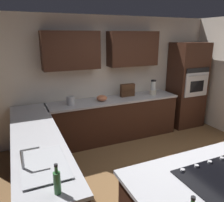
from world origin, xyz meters
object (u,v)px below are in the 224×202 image
object	(u,v)px
sink_unit	(43,164)
cooktop	(221,177)
blender	(153,88)
mixing_bowl	(102,98)
spice_rack	(127,90)
wall_oven	(187,85)
kettle	(71,101)
dish_soap_bottle	(57,182)

from	to	relation	value
sink_unit	cooktop	bearing A→B (deg)	149.35
blender	mixing_bowl	distance (m)	1.25
sink_unit	cooktop	world-z (taller)	sink_unit
sink_unit	spice_rack	bearing A→B (deg)	-134.89
wall_oven	cooktop	xyz separation A→B (m)	(2.17, 2.90, -0.11)
spice_rack	kettle	size ratio (longest dim) A/B	1.94
spice_rack	blender	bearing A→B (deg)	169.87
sink_unit	kettle	world-z (taller)	sink_unit
blender	spice_rack	size ratio (longest dim) A/B	1.05
spice_rack	dish_soap_bottle	xyz separation A→B (m)	(2.02, 2.57, -0.03)
cooktop	kettle	xyz separation A→B (m)	(0.73, -2.88, 0.08)
blender	sink_unit	bearing A→B (deg)	36.46
mixing_bowl	dish_soap_bottle	size ratio (longest dim) A/B	0.78
sink_unit	kettle	bearing A→B (deg)	-111.47
blender	spice_rack	xyz separation A→B (m)	(0.60, -0.11, -0.01)
cooktop	blender	xyz separation A→B (m)	(-1.17, -2.88, 0.14)
sink_unit	dish_soap_bottle	world-z (taller)	dish_soap_bottle
kettle	mixing_bowl	bearing A→B (deg)	180.00
cooktop	kettle	distance (m)	2.97
sink_unit	dish_soap_bottle	bearing A→B (deg)	96.95
cooktop	spice_rack	distance (m)	3.04
cooktop	blender	size ratio (longest dim) A/B	2.26
cooktop	dish_soap_bottle	distance (m)	1.52
cooktop	dish_soap_bottle	size ratio (longest dim) A/B	2.69
dish_soap_bottle	kettle	bearing A→B (deg)	-106.32
mixing_bowl	spice_rack	size ratio (longest dim) A/B	0.68
blender	dish_soap_bottle	world-z (taller)	blender
spice_rack	kettle	xyz separation A→B (m)	(1.30, 0.11, -0.06)
sink_unit	dish_soap_bottle	size ratio (longest dim) A/B	2.48
sink_unit	mixing_bowl	size ratio (longest dim) A/B	3.19
mixing_bowl	dish_soap_bottle	bearing A→B (deg)	60.88
wall_oven	spice_rack	world-z (taller)	wall_oven
wall_oven	dish_soap_bottle	size ratio (longest dim) A/B	7.23
mixing_bowl	kettle	size ratio (longest dim) A/B	1.33
mixing_bowl	wall_oven	bearing A→B (deg)	-179.41
sink_unit	kettle	distance (m)	2.13
blender	dish_soap_bottle	size ratio (longest dim) A/B	1.19
mixing_bowl	dish_soap_bottle	xyz separation A→B (m)	(1.37, 2.46, 0.05)
dish_soap_bottle	cooktop	bearing A→B (deg)	164.02
sink_unit	mixing_bowl	world-z (taller)	sink_unit
wall_oven	kettle	distance (m)	2.90
wall_oven	sink_unit	xyz separation A→B (m)	(3.68, 2.00, -0.10)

